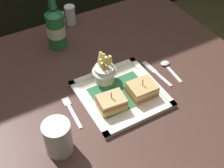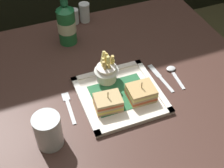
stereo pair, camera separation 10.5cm
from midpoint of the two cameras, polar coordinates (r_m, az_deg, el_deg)
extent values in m
cube|color=#472D26|center=(1.10, 1.30, -1.50)|extent=(1.12, 0.95, 0.03)
cylinder|color=#532E17|center=(1.79, 10.59, 2.54)|extent=(0.08, 0.08, 0.74)
cube|color=white|center=(1.06, 4.30, -2.20)|extent=(0.27, 0.27, 0.01)
cube|color=#26643B|center=(1.06, 4.32, -1.99)|extent=(0.19, 0.15, 0.00)
cube|color=white|center=(0.99, 7.33, -6.80)|extent=(0.27, 0.02, 0.01)
cube|color=white|center=(1.14, 1.74, 2.34)|extent=(0.27, 0.02, 0.01)
cube|color=white|center=(1.02, -2.02, -3.76)|extent=(0.02, 0.27, 0.01)
cube|color=white|center=(1.10, 10.20, -0.17)|extent=(0.02, 0.27, 0.01)
cube|color=tan|center=(1.02, 2.25, -4.19)|extent=(0.09, 0.07, 0.01)
cube|color=#ECC64F|center=(1.01, 2.26, -3.86)|extent=(0.09, 0.07, 0.01)
cube|color=tan|center=(1.00, 2.28, -3.52)|extent=(0.09, 0.07, 0.01)
cube|color=#C1502C|center=(1.00, 2.29, -3.18)|extent=(0.09, 0.07, 0.01)
cube|color=tan|center=(0.99, 2.31, -2.83)|extent=(0.09, 0.07, 0.01)
cylinder|color=tan|center=(0.99, 2.30, -3.03)|extent=(0.00, 0.00, 0.07)
cube|color=tan|center=(1.05, 8.07, -2.43)|extent=(0.09, 0.08, 0.01)
cube|color=#CB532E|center=(1.05, 8.12, -2.09)|extent=(0.09, 0.08, 0.01)
cube|color=tan|center=(1.04, 8.17, -1.74)|extent=(0.09, 0.08, 0.01)
cube|color=#E7CF71|center=(1.03, 8.22, -1.38)|extent=(0.09, 0.08, 0.01)
cube|color=tan|center=(1.03, 8.27, -1.02)|extent=(0.09, 0.08, 0.01)
cylinder|color=tan|center=(1.03, 8.24, -1.25)|extent=(0.00, 0.00, 0.07)
cylinder|color=silver|center=(1.09, 1.77, 1.82)|extent=(0.07, 0.07, 0.06)
cone|color=silver|center=(1.07, 1.80, 2.90)|extent=(0.09, 0.09, 0.03)
cube|color=#E5D071|center=(1.07, 1.58, 3.62)|extent=(0.03, 0.01, 0.07)
cube|color=#F4DF83|center=(1.07, 1.18, 3.16)|extent=(0.02, 0.02, 0.06)
cube|color=#E8CB64|center=(1.06, 2.36, 2.75)|extent=(0.02, 0.02, 0.05)
cube|color=#E9DA7B|center=(1.05, 2.16, 3.24)|extent=(0.01, 0.01, 0.08)
cube|color=#E1C363|center=(1.06, 1.51, 3.59)|extent=(0.03, 0.02, 0.08)
cube|color=#EED97F|center=(1.07, 1.02, 4.14)|extent=(0.02, 0.01, 0.07)
cube|color=#F4CC6F|center=(1.08, 2.63, 3.82)|extent=(0.02, 0.02, 0.07)
cube|color=#EACF67|center=(1.08, 2.74, 3.46)|extent=(0.02, 0.02, 0.05)
cube|color=#DBB561|center=(1.06, 1.56, 2.65)|extent=(0.02, 0.02, 0.06)
cylinder|color=#226C37|center=(1.25, -5.78, 10.18)|extent=(0.07, 0.07, 0.15)
cone|color=#1C6739|center=(1.21, -6.07, 13.51)|extent=(0.07, 0.07, 0.02)
cylinder|color=beige|center=(1.25, -5.79, 10.29)|extent=(0.07, 0.07, 0.05)
cylinder|color=silver|center=(0.91, -8.24, -8.57)|extent=(0.08, 0.08, 0.11)
cylinder|color=silver|center=(0.94, -8.06, -9.62)|extent=(0.07, 0.07, 0.05)
cube|color=silver|center=(1.02, -4.57, -5.22)|extent=(0.02, 0.11, 0.00)
cube|color=silver|center=(1.07, -5.59, -2.46)|extent=(0.03, 0.04, 0.00)
cube|color=silver|center=(1.13, 12.41, -0.18)|extent=(0.02, 0.09, 0.00)
cube|color=silver|center=(1.17, 10.24, 2.24)|extent=(0.02, 0.07, 0.00)
cube|color=silver|center=(1.15, 14.48, 0.45)|extent=(0.02, 0.09, 0.00)
ellipsoid|color=silver|center=(1.19, 13.15, 2.59)|extent=(0.04, 0.03, 0.01)
cylinder|color=silver|center=(1.39, -4.51, 11.83)|extent=(0.03, 0.03, 0.06)
cylinder|color=white|center=(1.39, -4.49, 11.44)|extent=(0.03, 0.03, 0.03)
cylinder|color=silver|center=(1.37, -4.59, 13.00)|extent=(0.03, 0.03, 0.01)
cylinder|color=silver|center=(1.39, -2.79, 12.53)|extent=(0.04, 0.04, 0.07)
cylinder|color=#32261D|center=(1.40, -2.76, 12.01)|extent=(0.04, 0.04, 0.04)
cylinder|color=silver|center=(1.37, -2.85, 14.03)|extent=(0.05, 0.05, 0.01)
camera|label=1|loc=(0.05, -87.13, 2.85)|focal=50.55mm
camera|label=2|loc=(0.05, 92.87, -2.85)|focal=50.55mm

